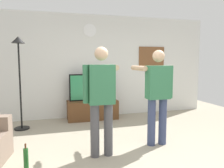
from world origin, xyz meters
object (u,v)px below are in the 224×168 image
(tv_stand, at_px, (93,110))
(framed_picture, at_px, (151,57))
(floor_lamp, at_px, (19,64))
(person_standing_nearer_lamp, at_px, (101,95))
(beverage_bottle, at_px, (26,158))
(television, at_px, (92,87))
(person_standing_nearer_couch, at_px, (157,92))
(wall_clock, at_px, (90,30))

(tv_stand, bearing_deg, framed_picture, 9.43)
(floor_lamp, distance_m, person_standing_nearer_lamp, 2.32)
(beverage_bottle, bearing_deg, person_standing_nearer_lamp, 7.37)
(floor_lamp, relative_size, beverage_bottle, 5.53)
(person_standing_nearer_lamp, xyz_separation_m, beverage_bottle, (-1.11, -0.14, -0.81))
(television, height_order, person_standing_nearer_couch, person_standing_nearer_couch)
(television, height_order, framed_picture, framed_picture)
(tv_stand, height_order, framed_picture, framed_picture)
(wall_clock, bearing_deg, framed_picture, 0.16)
(television, height_order, person_standing_nearer_lamp, person_standing_nearer_lamp)
(person_standing_nearer_lamp, xyz_separation_m, person_standing_nearer_couch, (1.06, 0.19, -0.01))
(framed_picture, distance_m, floor_lamp, 3.51)
(television, bearing_deg, beverage_bottle, -120.17)
(person_standing_nearer_couch, relative_size, beverage_bottle, 4.64)
(television, relative_size, wall_clock, 3.48)
(tv_stand, height_order, beverage_bottle, tv_stand)
(person_standing_nearer_lamp, distance_m, person_standing_nearer_couch, 1.07)
(framed_picture, relative_size, person_standing_nearer_lamp, 0.45)
(television, xyz_separation_m, framed_picture, (1.78, 0.25, 0.77))
(person_standing_nearer_couch, height_order, beverage_bottle, person_standing_nearer_couch)
(person_standing_nearer_lamp, bearing_deg, television, 82.98)
(wall_clock, height_order, floor_lamp, wall_clock)
(tv_stand, xyz_separation_m, television, (0.00, 0.05, 0.58))
(wall_clock, relative_size, person_standing_nearer_lamp, 0.19)
(tv_stand, bearing_deg, person_standing_nearer_lamp, -97.16)
(floor_lamp, bearing_deg, tv_stand, 13.39)
(person_standing_nearer_lamp, bearing_deg, framed_picture, 50.47)
(floor_lamp, bearing_deg, person_standing_nearer_couch, -33.39)
(television, bearing_deg, framed_picture, 7.96)
(television, distance_m, person_standing_nearer_lamp, 2.26)
(wall_clock, relative_size, beverage_bottle, 0.91)
(wall_clock, xyz_separation_m, person_standing_nearer_couch, (0.78, -2.29, -1.33))
(television, distance_m, framed_picture, 1.95)
(tv_stand, relative_size, framed_picture, 1.65)
(wall_clock, height_order, person_standing_nearer_lamp, wall_clock)
(tv_stand, xyz_separation_m, wall_clock, (0.00, 0.29, 2.04))
(wall_clock, bearing_deg, beverage_bottle, -117.80)
(wall_clock, height_order, framed_picture, wall_clock)
(wall_clock, distance_m, person_standing_nearer_lamp, 2.82)
(television, xyz_separation_m, person_standing_nearer_couch, (0.78, -2.05, 0.13))
(beverage_bottle, bearing_deg, framed_picture, 39.76)
(television, bearing_deg, wall_clock, 90.00)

